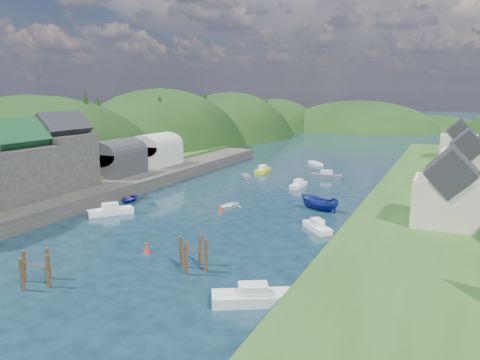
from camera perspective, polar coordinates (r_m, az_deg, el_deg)
The scene contains 14 objects.
ground at distance 86.87m, azimuth 6.07°, elevation -0.07°, with size 600.00×600.00×0.00m, color black.
hillside_left at distance 130.40m, azimuth -9.39°, elevation -0.02°, with size 44.00×245.56×52.00m.
far_hills at distance 208.30m, azimuth 17.35°, elevation 2.96°, with size 103.00×68.00×44.00m.
hill_trees at distance 100.41m, azimuth 9.21°, elevation 7.70°, with size 88.61×153.68×12.22m.
quay_left at distance 73.72m, azimuth -19.96°, elevation -1.88°, with size 12.00×110.00×2.00m, color #2D2B28.
terrace_left_grass at distance 78.68m, azimuth -23.61°, elevation -1.18°, with size 12.00×110.00×2.50m, color #234719.
boat_sheds at distance 88.44m, azimuth -12.45°, elevation 3.40°, with size 7.00×21.00×7.50m.
terrace_right at distance 72.55m, azimuth 22.48°, elevation -2.10°, with size 16.00×120.00×2.40m, color #234719.
right_bank_cottages at distance 79.93m, azimuth 25.14°, elevation 2.23°, with size 9.00×59.24×8.41m.
piling_cluster_near at distance 44.67m, azimuth -23.64°, elevation -10.18°, with size 3.39×3.15×3.48m.
piling_cluster_far at distance 44.36m, azimuth -5.73°, elevation -9.29°, with size 3.16×2.95×3.67m.
channel_buoy_near at distance 49.64m, azimuth -11.32°, elevation -8.17°, with size 0.70×0.70×1.10m.
channel_buoy_far at distance 64.33m, azimuth -2.43°, elevation -3.52°, with size 0.70×0.70×1.10m.
moored_boats at distance 69.12m, azimuth 2.23°, elevation -2.43°, with size 36.31×73.70×2.21m.
Camera 1 is at (27.03, -30.86, 16.63)m, focal length 35.00 mm.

